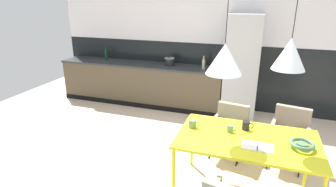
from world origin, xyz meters
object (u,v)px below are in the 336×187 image
at_px(bottle_wine_green, 106,54).
at_px(armchair_near_window, 290,130).
at_px(dining_table, 247,142).
at_px(armchair_by_stool, 230,124).
at_px(mug_glass_clear, 193,124).
at_px(cooking_pot, 169,62).
at_px(bottle_spice_small, 204,64).
at_px(mug_wide_latte, 230,129).
at_px(fruit_bowl, 302,144).
at_px(refrigerator_column, 242,67).
at_px(open_book, 257,147).
at_px(mug_tall_blue, 246,126).
at_px(pendant_lamp_over_table_near, 224,59).
at_px(pendant_lamp_over_table_far, 290,54).

bearing_deg(bottle_wine_green, armchair_near_window, -23.21).
xyz_separation_m(dining_table, armchair_by_stool, (-0.27, 0.88, -0.23)).
bearing_deg(mug_glass_clear, dining_table, -5.69).
bearing_deg(cooking_pot, bottle_wine_green, 177.59).
height_order(armchair_by_stool, bottle_spice_small, bottle_spice_small).
distance_m(dining_table, armchair_by_stool, 0.95).
bearing_deg(mug_wide_latte, fruit_bowl, -10.21).
xyz_separation_m(refrigerator_column, fruit_bowl, (0.82, -2.45, -0.17)).
relative_size(dining_table, open_book, 4.74).
relative_size(refrigerator_column, open_book, 6.09).
bearing_deg(mug_tall_blue, pendant_lamp_over_table_near, -136.61).
xyz_separation_m(bottle_wine_green, pendant_lamp_over_table_near, (2.96, -2.57, 0.63)).
bearing_deg(mug_tall_blue, pendant_lamp_over_table_far, -31.80).
bearing_deg(armchair_by_stool, mug_glass_clear, 76.07).
height_order(dining_table, cooking_pot, cooking_pot).
relative_size(fruit_bowl, bottle_spice_small, 0.95).
height_order(mug_wide_latte, bottle_spice_small, bottle_spice_small).
bearing_deg(bottle_wine_green, pendant_lamp_over_table_near, -40.98).
relative_size(bottle_wine_green, pendant_lamp_over_table_far, 0.27).
height_order(mug_wide_latte, pendant_lamp_over_table_far, pendant_lamp_over_table_far).
height_order(armchair_near_window, fruit_bowl, fruit_bowl).
xyz_separation_m(dining_table, cooking_pot, (-1.73, 2.46, 0.25)).
height_order(mug_wide_latte, cooking_pot, cooking_pot).
relative_size(open_book, cooking_pot, 1.48).
bearing_deg(mug_tall_blue, bottle_wine_green, 144.39).
bearing_deg(bottle_spice_small, mug_tall_blue, -65.80).
distance_m(refrigerator_column, armchair_near_window, 1.77).
relative_size(refrigerator_column, pendant_lamp_over_table_near, 1.71).
height_order(armchair_near_window, pendant_lamp_over_table_near, pendant_lamp_over_table_near).
height_order(pendant_lamp_over_table_near, pendant_lamp_over_table_far, same).
distance_m(armchair_near_window, fruit_bowl, 0.98).
distance_m(fruit_bowl, mug_tall_blue, 0.62).
xyz_separation_m(mug_wide_latte, bottle_spice_small, (-0.80, 2.28, 0.19)).
relative_size(refrigerator_column, mug_glass_clear, 14.66).
xyz_separation_m(refrigerator_column, pendant_lamp_over_table_near, (-0.03, -2.45, 0.66)).
bearing_deg(armchair_by_stool, mug_wide_latte, 105.29).
bearing_deg(pendant_lamp_over_table_far, bottle_spice_small, 118.87).
xyz_separation_m(armchair_by_stool, mug_glass_clear, (-0.36, -0.82, 0.32)).
distance_m(armchair_near_window, bottle_wine_green, 4.15).
relative_size(armchair_by_stool, mug_wide_latte, 6.78).
height_order(open_book, mug_tall_blue, mug_tall_blue).
distance_m(fruit_bowl, mug_wide_latte, 0.75).
relative_size(fruit_bowl, mug_glass_clear, 1.86).
bearing_deg(dining_table, open_book, -55.79).
xyz_separation_m(refrigerator_column, bottle_wine_green, (-2.98, 0.12, 0.02)).
xyz_separation_m(cooking_pot, bottle_wine_green, (-1.53, 0.06, 0.04)).
bearing_deg(armchair_near_window, armchair_by_stool, 11.34).
xyz_separation_m(fruit_bowl, cooking_pot, (-2.27, 2.50, 0.16)).
distance_m(fruit_bowl, bottle_wine_green, 4.59).
height_order(bottle_wine_green, pendant_lamp_over_table_far, pendant_lamp_over_table_far).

